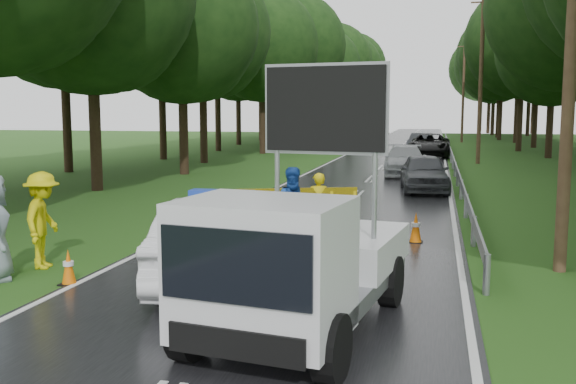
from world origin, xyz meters
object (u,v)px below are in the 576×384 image
(work_truck, at_px, (297,263))
(queue_car_third, at_px, (429,145))
(barrier, at_px, (297,200))
(queue_car_first, at_px, (424,173))
(officer, at_px, (318,205))
(queue_car_fourth, at_px, (421,142))
(police_sedan, at_px, (222,241))
(queue_car_second, at_px, (405,161))
(civilian, at_px, (295,207))

(work_truck, height_order, queue_car_third, work_truck)
(barrier, height_order, queue_car_third, queue_car_third)
(queue_car_first, bearing_deg, officer, -109.09)
(queue_car_fourth, bearing_deg, work_truck, -83.01)
(officer, bearing_deg, queue_car_first, -124.06)
(queue_car_first, xyz_separation_m, queue_car_fourth, (-0.75, 24.72, -0.03))
(barrier, bearing_deg, queue_car_first, 53.81)
(police_sedan, bearing_deg, queue_car_fourth, -101.29)
(queue_car_second, bearing_deg, civilian, -98.99)
(police_sedan, xyz_separation_m, work_truck, (1.87, -2.35, 0.25))
(queue_car_second, height_order, queue_car_fourth, queue_car_second)
(police_sedan, height_order, queue_car_fourth, police_sedan)
(officer, height_order, queue_car_second, officer)
(officer, height_order, civilian, civilian)
(civilian, height_order, queue_car_third, civilian)
(officer, distance_m, queue_car_third, 28.62)
(queue_car_second, relative_size, queue_car_fourth, 1.15)
(queue_car_third, bearing_deg, police_sedan, -93.89)
(civilian, relative_size, queue_car_fourth, 0.43)
(work_truck, distance_m, queue_car_second, 22.81)
(work_truck, distance_m, officer, 6.94)
(work_truck, xyz_separation_m, officer, (-0.96, 6.87, -0.22))
(police_sedan, height_order, barrier, police_sedan)
(work_truck, bearing_deg, barrier, 110.56)
(police_sedan, distance_m, work_truck, 3.01)
(police_sedan, distance_m, officer, 4.61)
(work_truck, xyz_separation_m, queue_car_third, (1.36, 35.39, -0.23))
(barrier, height_order, queue_car_fourth, queue_car_fourth)
(queue_car_first, height_order, queue_car_fourth, queue_car_first)
(queue_car_first, height_order, queue_car_second, queue_car_first)
(work_truck, distance_m, queue_car_fourth, 41.40)
(barrier, relative_size, queue_car_third, 0.50)
(barrier, xyz_separation_m, queue_car_third, (2.80, 28.77, -0.14))
(queue_car_second, xyz_separation_m, queue_car_third, (1.00, 12.59, 0.08))
(work_truck, relative_size, queue_car_fourth, 1.17)
(queue_car_first, relative_size, queue_car_third, 0.75)
(work_truck, height_order, barrier, work_truck)
(police_sedan, distance_m, queue_car_second, 20.57)
(officer, height_order, queue_car_third, officer)
(police_sedan, height_order, queue_car_third, police_sedan)
(queue_car_second, bearing_deg, work_truck, -94.49)
(police_sedan, relative_size, work_truck, 0.98)
(civilian, xyz_separation_m, queue_car_third, (2.62, 29.77, -0.13))
(work_truck, xyz_separation_m, queue_car_first, (1.38, 16.67, -0.29))
(queue_car_third, bearing_deg, queue_car_first, -88.23)
(police_sedan, bearing_deg, queue_car_first, -110.42)
(police_sedan, bearing_deg, officer, -109.02)
(work_truck, relative_size, queue_car_first, 1.16)
(queue_car_first, relative_size, queue_car_fourth, 1.01)
(civilian, relative_size, queue_car_first, 0.43)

